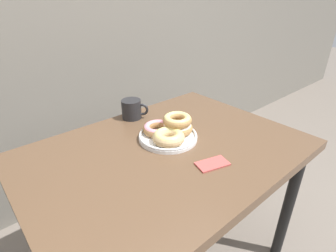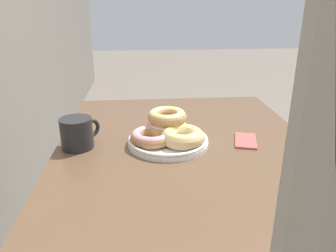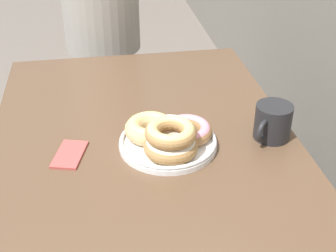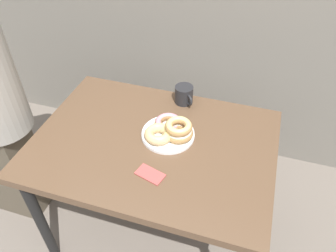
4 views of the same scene
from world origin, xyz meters
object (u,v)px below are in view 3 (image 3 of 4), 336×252
Objects in this scene: donut_plate at (168,136)px; person_figure at (101,18)px; coffee_mug at (273,122)px; dining_table at (145,161)px; napkin at (70,154)px.

donut_plate is 0.18× the size of person_figure.
donut_plate is 0.27m from coffee_mug.
donut_plate is at bearing 41.28° from dining_table.
person_figure reaches higher than dining_table.
coffee_mug is at bearing 25.21° from person_figure.
coffee_mug is at bearing 89.74° from napkin.
person_figure reaches higher than napkin.
dining_table is 0.75× the size of person_figure.
person_figure reaches higher than donut_plate.
person_figure is 11.28× the size of napkin.
coffee_mug is (-0.01, 0.27, 0.01)m from donut_plate.
donut_plate is (0.06, 0.05, 0.11)m from dining_table.
dining_table is 8.41× the size of napkin.
napkin is (0.05, -0.19, 0.08)m from dining_table.
person_figure is (-0.84, -0.40, 0.01)m from coffee_mug.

